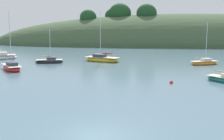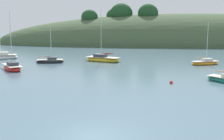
# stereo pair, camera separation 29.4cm
# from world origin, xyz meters

# --- Properties ---
(ground_plane) EXTENTS (400.00, 400.00, 0.00)m
(ground_plane) POSITION_xyz_m (0.00, 0.00, 0.00)
(ground_plane) COLOR slate
(far_shoreline_hill) EXTENTS (150.00, 36.00, 26.59)m
(far_shoreline_hill) POSITION_xyz_m (24.82, 88.20, 0.13)
(far_shoreline_hill) COLOR #425638
(far_shoreline_hill) RESTS_ON ground
(sailboat_cream_ketch) EXTENTS (5.73, 6.62, 9.69)m
(sailboat_cream_ketch) POSITION_xyz_m (-16.94, 26.48, 0.40)
(sailboat_cream_ketch) COLOR red
(sailboat_cream_ketch) RESTS_ON ground
(sailboat_white_near) EXTENTS (5.61, 2.80, 6.86)m
(sailboat_white_near) POSITION_xyz_m (-13.11, 35.12, 0.35)
(sailboat_white_near) COLOR #232328
(sailboat_white_near) RESTS_ON ground
(sailboat_black_sloop) EXTENTS (5.83, 3.73, 7.99)m
(sailboat_black_sloop) POSITION_xyz_m (16.30, 34.75, 0.36)
(sailboat_black_sloop) COLOR orange
(sailboat_black_sloop) RESTS_ON ground
(sailboat_blue_center) EXTENTS (7.88, 5.38, 10.54)m
(sailboat_blue_center) POSITION_xyz_m (-3.15, 37.84, 0.45)
(sailboat_blue_center) COLOR gold
(sailboat_blue_center) RESTS_ON ground
(mooring_buoy_outer) EXTENTS (0.44, 0.44, 0.54)m
(mooring_buoy_outer) POSITION_xyz_m (7.66, 17.36, 0.12)
(mooring_buoy_outer) COLOR red
(mooring_buoy_outer) RESTS_ON ground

